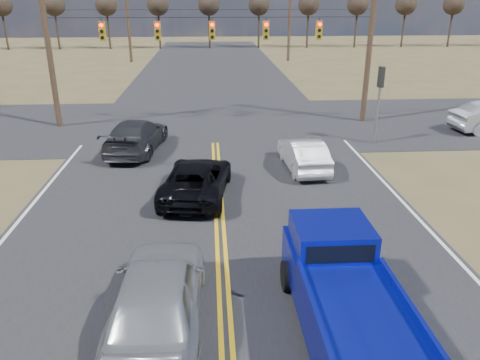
{
  "coord_description": "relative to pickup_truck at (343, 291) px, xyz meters",
  "views": [
    {
      "loc": [
        -0.25,
        -9.16,
        7.16
      ],
      "look_at": [
        0.69,
        5.05,
        1.5
      ],
      "focal_mm": 35.0,
      "sensor_mm": 36.0,
      "label": 1
    }
  ],
  "objects": [
    {
      "name": "silver_suv",
      "position": [
        -4.14,
        0.38,
        -0.14
      ],
      "size": [
        2.15,
        5.08,
        1.71
      ],
      "primitive_type": "imported",
      "rotation": [
        0.0,
        0.0,
        3.12
      ],
      "color": "#9A9DA1",
      "rests_on": "ground"
    },
    {
      "name": "ground",
      "position": [
        -2.62,
        0.57,
        -1.0
      ],
      "size": [
        160.0,
        160.0,
        0.0
      ],
      "primitive_type": "plane",
      "color": "brown",
      "rests_on": "ground"
    },
    {
      "name": "treeline",
      "position": [
        -2.62,
        27.53,
        4.7
      ],
      "size": [
        87.0,
        117.8,
        7.4
      ],
      "color": "#33261C",
      "rests_on": "ground"
    },
    {
      "name": "dgrey_car_queue",
      "position": [
        -6.46,
        13.6,
        -0.22
      ],
      "size": [
        2.91,
        5.62,
        1.56
      ],
      "primitive_type": "imported",
      "rotation": [
        0.0,
        0.0,
        3.0
      ],
      "color": "#323237",
      "rests_on": "ground"
    },
    {
      "name": "pickup_truck",
      "position": [
        0.0,
        0.0,
        0.0
      ],
      "size": [
        2.21,
        5.5,
        2.06
      ],
      "rotation": [
        0.0,
        0.0,
        -0.0
      ],
      "color": "black",
      "rests_on": "ground"
    },
    {
      "name": "road_cross",
      "position": [
        -2.62,
        18.57,
        -1.0
      ],
      "size": [
        120.0,
        12.0,
        0.02
      ],
      "primitive_type": "cube",
      "color": "#28282B",
      "rests_on": "ground"
    },
    {
      "name": "utility_poles",
      "position": [
        -2.62,
        17.57,
        4.23
      ],
      "size": [
        19.6,
        58.32,
        10.0
      ],
      "color": "#473323",
      "rests_on": "ground"
    },
    {
      "name": "black_suv",
      "position": [
        -3.42,
        7.89,
        -0.32
      ],
      "size": [
        2.94,
        5.18,
        1.36
      ],
      "primitive_type": "imported",
      "rotation": [
        0.0,
        0.0,
        3.0
      ],
      "color": "black",
      "rests_on": "ground"
    },
    {
      "name": "signal_gantry",
      "position": [
        -2.12,
        18.36,
        4.06
      ],
      "size": [
        19.6,
        4.83,
        10.0
      ],
      "color": "#473323",
      "rests_on": "ground"
    },
    {
      "name": "white_car_queue",
      "position": [
        1.17,
        10.57,
        -0.31
      ],
      "size": [
        1.71,
        4.27,
        1.38
      ],
      "primitive_type": "imported",
      "rotation": [
        0.0,
        0.0,
        3.2
      ],
      "color": "silver",
      "rests_on": "ground"
    },
    {
      "name": "road_main",
      "position": [
        -2.62,
        10.57,
        -1.0
      ],
      "size": [
        14.0,
        120.0,
        0.02
      ],
      "primitive_type": "cube",
      "color": "#28282B",
      "rests_on": "ground"
    }
  ]
}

